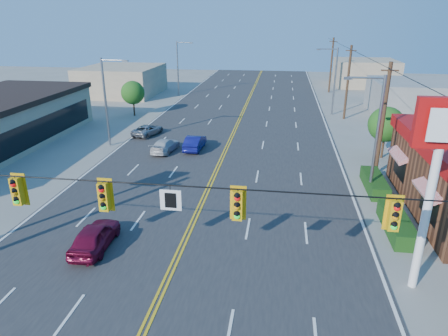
# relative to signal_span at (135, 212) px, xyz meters

# --- Properties ---
(ground) EXTENTS (160.00, 160.00, 0.00)m
(ground) POSITION_rel_signal_span_xyz_m (0.12, 0.00, -4.89)
(ground) COLOR gray
(ground) RESTS_ON ground
(road) EXTENTS (20.00, 120.00, 0.06)m
(road) POSITION_rel_signal_span_xyz_m (0.12, 20.00, -4.86)
(road) COLOR #2D2D30
(road) RESTS_ON ground
(signal_span) EXTENTS (24.32, 0.34, 9.00)m
(signal_span) POSITION_rel_signal_span_xyz_m (0.00, 0.00, 0.00)
(signal_span) COLOR #47301E
(signal_span) RESTS_ON ground
(kfc_pylon) EXTENTS (2.20, 0.36, 8.50)m
(kfc_pylon) POSITION_rel_signal_span_xyz_m (11.12, 4.00, 1.16)
(kfc_pylon) COLOR white
(kfc_pylon) RESTS_ON ground
(streetlight_se) EXTENTS (2.55, 0.25, 8.00)m
(streetlight_se) POSITION_rel_signal_span_xyz_m (10.91, 14.00, -0.37)
(streetlight_se) COLOR gray
(streetlight_se) RESTS_ON ground
(streetlight_ne) EXTENTS (2.55, 0.25, 8.00)m
(streetlight_ne) POSITION_rel_signal_span_xyz_m (10.91, 38.00, -0.37)
(streetlight_ne) COLOR gray
(streetlight_ne) RESTS_ON ground
(streetlight_sw) EXTENTS (2.55, 0.25, 8.00)m
(streetlight_sw) POSITION_rel_signal_span_xyz_m (-10.67, 22.00, -0.37)
(streetlight_sw) COLOR gray
(streetlight_sw) RESTS_ON ground
(streetlight_nw) EXTENTS (2.55, 0.25, 8.00)m
(streetlight_nw) POSITION_rel_signal_span_xyz_m (-10.67, 48.00, -0.37)
(streetlight_nw) COLOR gray
(streetlight_nw) RESTS_ON ground
(utility_pole_near) EXTENTS (0.28, 0.28, 8.40)m
(utility_pole_near) POSITION_rel_signal_span_xyz_m (12.32, 18.00, -0.69)
(utility_pole_near) COLOR #47301E
(utility_pole_near) RESTS_ON ground
(utility_pole_mid) EXTENTS (0.28, 0.28, 8.40)m
(utility_pole_mid) POSITION_rel_signal_span_xyz_m (12.32, 36.00, -0.69)
(utility_pole_mid) COLOR #47301E
(utility_pole_mid) RESTS_ON ground
(utility_pole_far) EXTENTS (0.28, 0.28, 8.40)m
(utility_pole_far) POSITION_rel_signal_span_xyz_m (12.32, 54.00, -0.69)
(utility_pole_far) COLOR #47301E
(utility_pole_far) RESTS_ON ground
(tree_kfc_rear) EXTENTS (2.94, 2.94, 4.41)m
(tree_kfc_rear) POSITION_rel_signal_span_xyz_m (13.62, 22.00, -1.95)
(tree_kfc_rear) COLOR #47301E
(tree_kfc_rear) RESTS_ON ground
(tree_west) EXTENTS (2.80, 2.80, 4.20)m
(tree_west) POSITION_rel_signal_span_xyz_m (-12.88, 34.00, -2.09)
(tree_west) COLOR #47301E
(tree_west) RESTS_ON ground
(bld_east_mid) EXTENTS (12.00, 10.00, 4.00)m
(bld_east_mid) POSITION_rel_signal_span_xyz_m (22.12, 40.00, -2.89)
(bld_east_mid) COLOR gray
(bld_east_mid) RESTS_ON ground
(bld_west_far) EXTENTS (11.00, 12.00, 4.20)m
(bld_west_far) POSITION_rel_signal_span_xyz_m (-19.88, 48.00, -2.79)
(bld_west_far) COLOR tan
(bld_west_far) RESTS_ON ground
(bld_east_far) EXTENTS (10.00, 10.00, 4.40)m
(bld_east_far) POSITION_rel_signal_span_xyz_m (19.12, 62.00, -2.69)
(bld_east_far) COLOR tan
(bld_east_far) RESTS_ON ground
(car_magenta) EXTENTS (1.73, 3.98, 1.34)m
(car_magenta) POSITION_rel_signal_span_xyz_m (-4.29, 4.87, -4.22)
(car_magenta) COLOR maroon
(car_magenta) RESTS_ON ground
(car_blue) EXTENTS (1.43, 3.91, 1.28)m
(car_blue) POSITION_rel_signal_span_xyz_m (-2.68, 21.82, -4.24)
(car_blue) COLOR navy
(car_blue) RESTS_ON ground
(car_white) EXTENTS (2.04, 4.07, 1.13)m
(car_white) POSITION_rel_signal_span_xyz_m (-5.18, 20.83, -4.32)
(car_white) COLOR silver
(car_white) RESTS_ON ground
(car_silver) EXTENTS (2.81, 4.18, 1.06)m
(car_silver) POSITION_rel_signal_span_xyz_m (-8.40, 25.72, -4.35)
(car_silver) COLOR #939297
(car_silver) RESTS_ON ground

